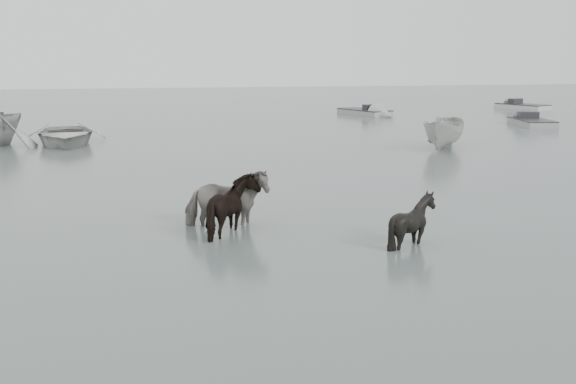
% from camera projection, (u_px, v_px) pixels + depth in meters
% --- Properties ---
extents(ground, '(140.00, 140.00, 0.00)m').
position_uv_depth(ground, '(337.00, 237.00, 16.43)').
color(ground, '#4B5952').
rests_on(ground, ground).
extents(pony_pinto, '(2.01, 0.94, 1.69)m').
position_uv_depth(pony_pinto, '(227.00, 192.00, 17.33)').
color(pony_pinto, black).
rests_on(pony_pinto, ground).
extents(pony_dark, '(1.46, 1.66, 1.57)m').
position_uv_depth(pony_dark, '(234.00, 201.00, 16.60)').
color(pony_dark, black).
rests_on(pony_dark, ground).
extents(pony_black, '(1.43, 1.31, 1.42)m').
position_uv_depth(pony_black, '(413.00, 213.00, 15.70)').
color(pony_black, black).
rests_on(pony_black, ground).
extents(rowboat_lead, '(4.35, 5.69, 1.10)m').
position_uv_depth(rowboat_lead, '(64.00, 132.00, 32.81)').
color(rowboat_lead, '#B9B9B4').
rests_on(rowboat_lead, ground).
extents(boat_small, '(3.41, 4.00, 1.49)m').
position_uv_depth(boat_small, '(445.00, 131.00, 31.31)').
color(boat_small, '#ABABA6').
rests_on(boat_small, ground).
extents(skiff_port, '(2.27, 5.22, 0.75)m').
position_uv_depth(skiff_port, '(532.00, 119.00, 40.91)').
color(skiff_port, gray).
rests_on(skiff_port, ground).
extents(skiff_mid, '(3.64, 5.59, 0.75)m').
position_uv_depth(skiff_mid, '(365.00, 109.00, 47.81)').
color(skiff_mid, '#969896').
rests_on(skiff_mid, ground).
extents(skiff_star, '(3.74, 5.40, 0.75)m').
position_uv_depth(skiff_star, '(523.00, 104.00, 52.58)').
color(skiff_star, beige).
rests_on(skiff_star, ground).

